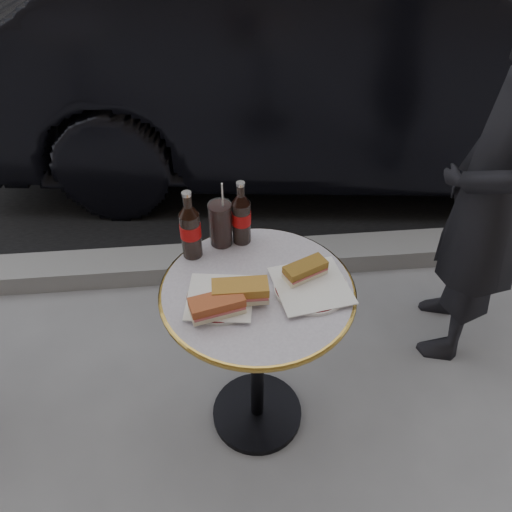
{
  "coord_description": "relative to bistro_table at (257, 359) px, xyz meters",
  "views": [
    {
      "loc": [
        -0.11,
        -1.11,
        1.84
      ],
      "look_at": [
        0.0,
        0.05,
        0.82
      ],
      "focal_mm": 35.0,
      "sensor_mm": 36.0,
      "label": 1
    }
  ],
  "objects": [
    {
      "name": "asphalt_road",
      "position": [
        0.0,
        5.0,
        -0.36
      ],
      "size": [
        40.0,
        8.0,
        0.0
      ],
      "primitive_type": "cube",
      "color": "black",
      "rests_on": "ground"
    },
    {
      "name": "sandwich_right",
      "position": [
        0.15,
        0.02,
        0.4
      ],
      "size": [
        0.15,
        0.12,
        0.05
      ],
      "primitive_type": "cube",
      "rotation": [
        0.0,
        0.0,
        0.44
      ],
      "color": "olive",
      "rests_on": "plate_right"
    },
    {
      "name": "cola_glass",
      "position": [
        -0.1,
        0.23,
        0.45
      ],
      "size": [
        0.1,
        0.1,
        0.16
      ],
      "primitive_type": "cylinder",
      "rotation": [
        0.0,
        0.0,
        0.23
      ],
      "color": "black",
      "rests_on": "bistro_table"
    },
    {
      "name": "plate_right",
      "position": [
        0.17,
        -0.02,
        0.37
      ],
      "size": [
        0.24,
        0.24,
        0.01
      ],
      "primitive_type": "cylinder",
      "rotation": [
        0.0,
        0.0,
        -0.01
      ],
      "color": "white",
      "rests_on": "bistro_table"
    },
    {
      "name": "bistro_table",
      "position": [
        0.0,
        0.0,
        0.0
      ],
      "size": [
        0.62,
        0.62,
        0.73
      ],
      "primitive_type": null,
      "color": "#BAB2C4",
      "rests_on": "ground"
    },
    {
      "name": "cola_bottle_right",
      "position": [
        -0.03,
        0.24,
        0.49
      ],
      "size": [
        0.08,
        0.08,
        0.24
      ],
      "primitive_type": null,
      "rotation": [
        0.0,
        0.0,
        -0.14
      ],
      "color": "black",
      "rests_on": "bistro_table"
    },
    {
      "name": "sandwich_left_b",
      "position": [
        -0.06,
        -0.06,
        0.41
      ],
      "size": [
        0.17,
        0.08,
        0.06
      ],
      "primitive_type": "cube",
      "rotation": [
        0.0,
        0.0,
        -0.01
      ],
      "color": "#B47B2D",
      "rests_on": "plate_left"
    },
    {
      "name": "curb",
      "position": [
        0.0,
        0.9,
        -0.32
      ],
      "size": [
        40.0,
        0.2,
        0.12
      ],
      "primitive_type": "cube",
      "color": "gray",
      "rests_on": "ground"
    },
    {
      "name": "cola_bottle_left",
      "position": [
        -0.2,
        0.18,
        0.49
      ],
      "size": [
        0.08,
        0.08,
        0.25
      ],
      "primitive_type": null,
      "rotation": [
        0.0,
        0.0,
        0.2
      ],
      "color": "black",
      "rests_on": "bistro_table"
    },
    {
      "name": "parked_car",
      "position": [
        0.73,
        1.99,
        0.37
      ],
      "size": [
        2.05,
        4.64,
        1.48
      ],
      "primitive_type": "imported",
      "rotation": [
        0.0,
        0.0,
        1.46
      ],
      "color": "black",
      "rests_on": "ground"
    },
    {
      "name": "pedestrian",
      "position": [
        0.91,
        0.35,
        0.4
      ],
      "size": [
        0.52,
        0.64,
        1.53
      ],
      "primitive_type": "imported",
      "rotation": [
        0.0,
        0.0,
        -1.87
      ],
      "color": "black",
      "rests_on": "ground"
    },
    {
      "name": "sandwich_left_a",
      "position": [
        -0.13,
        -0.11,
        0.41
      ],
      "size": [
        0.17,
        0.11,
        0.06
      ],
      "primitive_type": "cube",
      "rotation": [
        0.0,
        0.0,
        0.24
      ],
      "color": "#AF512C",
      "rests_on": "plate_left"
    },
    {
      "name": "ground",
      "position": [
        0.0,
        0.0,
        -0.37
      ],
      "size": [
        80.0,
        80.0,
        0.0
      ],
      "primitive_type": "plane",
      "color": "gray",
      "rests_on": "ground"
    },
    {
      "name": "plate_left",
      "position": [
        -0.12,
        -0.04,
        0.37
      ],
      "size": [
        0.26,
        0.26,
        0.01
      ],
      "primitive_type": "cylinder",
      "rotation": [
        0.0,
        0.0,
        -0.32
      ],
      "color": "silver",
      "rests_on": "bistro_table"
    }
  ]
}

